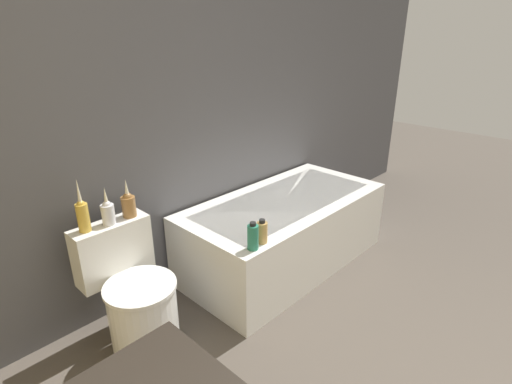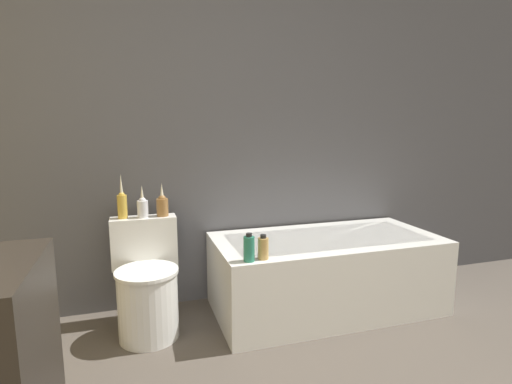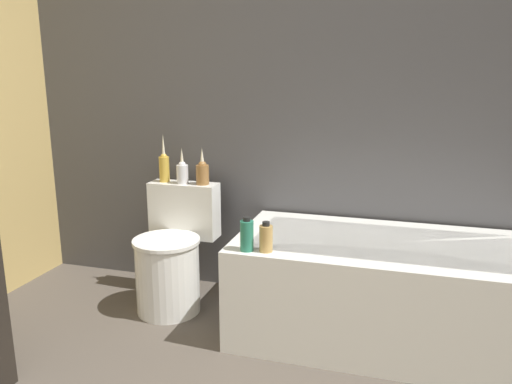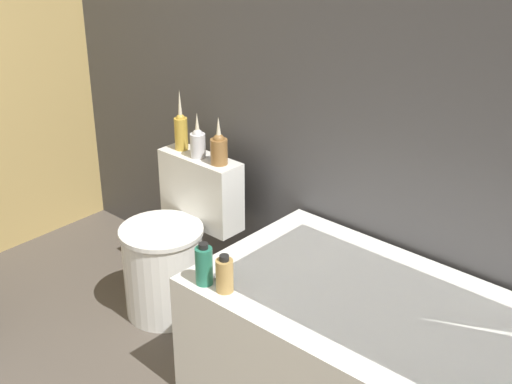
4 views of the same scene
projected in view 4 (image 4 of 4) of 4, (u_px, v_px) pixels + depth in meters
wall_back_tiled at (321, 30)px, 2.78m from camera, size 6.40×0.06×2.60m
bathtub at (402, 376)px, 2.50m from camera, size 1.55×0.76×0.52m
toilet at (173, 249)px, 3.23m from camera, size 0.41×0.51×0.70m
vase_gold at (181, 130)px, 3.22m from camera, size 0.06×0.06×0.28m
vase_silver at (198, 142)px, 3.15m from camera, size 0.07×0.07×0.21m
vase_bronze at (219, 148)px, 3.08m from camera, size 0.08×0.08×0.22m
shampoo_bottle_tall at (204, 265)px, 2.54m from camera, size 0.06×0.06×0.16m
shampoo_bottle_short at (225, 275)px, 2.50m from camera, size 0.06×0.06×0.14m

